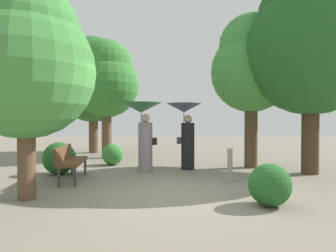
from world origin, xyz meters
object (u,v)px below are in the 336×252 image
object	(u,v)px
person_left	(144,123)
tree_mid_right	(312,39)
park_bench	(71,159)
person_right	(186,124)
tree_far_back	(107,79)
tree_mid_left	(27,59)
tree_near_left	(94,79)
tree_near_right	(252,64)
path_marker_post	(231,165)

from	to	relation	value
person_left	tree_mid_right	distance (m)	5.08
park_bench	person_right	bearing A→B (deg)	-66.64
person_right	tree_far_back	size ratio (longest dim) A/B	0.43
person_left	tree_mid_left	world-z (taller)	tree_mid_left
person_left	tree_mid_right	world-z (taller)	tree_mid_right
tree_far_back	tree_near_left	bearing A→B (deg)	118.33
person_right	tree_near_right	distance (m)	2.74
tree_near_left	tree_mid_right	bearing A→B (deg)	-35.49
person_right	tree_mid_left	distance (m)	4.70
person_left	tree_near_left	size ratio (longest dim) A/B	0.38
tree_near_left	tree_near_right	bearing A→B (deg)	-34.67
person_left	path_marker_post	size ratio (longest dim) A/B	2.47
tree_far_back	person_left	bearing A→B (deg)	-61.58
person_left	tree_far_back	xyz separation A→B (m)	(-1.65, 3.05, 1.64)
person_right	park_bench	world-z (taller)	person_right
park_bench	tree_far_back	distance (m)	4.93
person_right	tree_far_back	bearing A→B (deg)	48.06
tree_near_right	tree_mid_left	bearing A→B (deg)	-144.81
park_bench	tree_far_back	world-z (taller)	tree_far_back
person_left	tree_near_right	xyz separation A→B (m)	(3.25, 0.77, 1.77)
person_right	tree_far_back	distance (m)	4.23
tree_mid_right	park_bench	bearing A→B (deg)	-171.67
person_right	park_bench	bearing A→B (deg)	119.90
path_marker_post	tree_mid_right	bearing A→B (deg)	23.51
path_marker_post	tree_near_left	bearing A→B (deg)	127.83
park_bench	tree_near_left	xyz separation A→B (m)	(-0.95, 6.01, 2.74)
tree_near_right	path_marker_post	bearing A→B (deg)	-117.33
park_bench	tree_far_back	bearing A→B (deg)	-6.42
park_bench	path_marker_post	world-z (taller)	park_bench
tree_far_back	tree_near_right	bearing A→B (deg)	-24.95
tree_mid_left	path_marker_post	world-z (taller)	tree_mid_left
person_left	park_bench	xyz separation A→B (m)	(-1.65, -1.19, -0.87)
person_left	person_right	size ratio (longest dim) A/B	1.00
tree_mid_left	tree_far_back	distance (m)	5.92
tree_far_back	path_marker_post	xyz separation A→B (m)	(3.81, -4.37, -2.63)
tree_near_right	tree_far_back	distance (m)	5.40
person_left	tree_mid_left	bearing A→B (deg)	146.64
person_left	tree_near_left	distance (m)	5.79
tree_near_right	tree_mid_left	world-z (taller)	tree_near_right
park_bench	path_marker_post	xyz separation A→B (m)	(3.82, -0.13, -0.12)
tree_near_left	tree_far_back	bearing A→B (deg)	-61.67
tree_near_left	tree_far_back	xyz separation A→B (m)	(0.95, -1.77, -0.24)
tree_mid_left	tree_near_left	bearing A→B (deg)	95.33
tree_near_right	park_bench	bearing A→B (deg)	-158.16
tree_mid_left	tree_mid_right	bearing A→B (deg)	21.72
tree_near_left	tree_mid_left	size ratio (longest dim) A/B	1.28
tree_mid_left	tree_far_back	bearing A→B (deg)	87.69
person_left	person_right	distance (m)	1.31
person_right	park_bench	xyz separation A→B (m)	(-2.88, -1.64, -0.82)
tree_mid_right	path_marker_post	world-z (taller)	tree_mid_right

